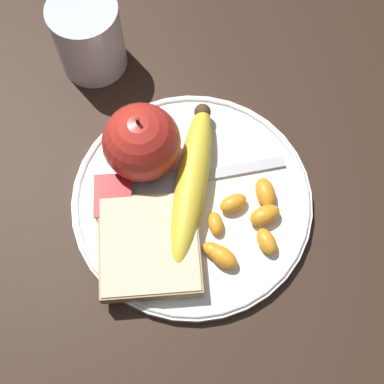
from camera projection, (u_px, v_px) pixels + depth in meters
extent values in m
plane|color=#332116|center=(192.00, 203.00, 0.59)|extent=(3.00, 3.00, 0.00)
cylinder|color=white|center=(192.00, 201.00, 0.58)|extent=(0.26, 0.26, 0.01)
torus|color=white|center=(192.00, 199.00, 0.58)|extent=(0.26, 0.26, 0.01)
cylinder|color=silver|center=(88.00, 37.00, 0.62)|extent=(0.08, 0.08, 0.09)
cylinder|color=yellow|center=(90.00, 41.00, 0.62)|extent=(0.07, 0.07, 0.07)
sphere|color=red|center=(142.00, 143.00, 0.56)|extent=(0.08, 0.08, 0.08)
cylinder|color=brown|center=(137.00, 121.00, 0.52)|extent=(0.00, 0.00, 0.01)
ellipsoid|color=yellow|center=(190.00, 183.00, 0.57)|extent=(0.19, 0.07, 0.03)
sphere|color=#473319|center=(202.00, 112.00, 0.60)|extent=(0.02, 0.02, 0.02)
cube|color=tan|center=(150.00, 246.00, 0.55)|extent=(0.11, 0.11, 0.02)
cube|color=beige|center=(150.00, 246.00, 0.55)|extent=(0.11, 0.10, 0.02)
cube|color=silver|center=(233.00, 171.00, 0.59)|extent=(0.03, 0.12, 0.00)
cube|color=silver|center=(158.00, 184.00, 0.58)|extent=(0.03, 0.05, 0.00)
cube|color=silver|center=(114.00, 199.00, 0.57)|extent=(0.05, 0.04, 0.02)
cube|color=#B21E1E|center=(113.00, 196.00, 0.56)|extent=(0.05, 0.04, 0.00)
ellipsoid|color=orange|center=(214.00, 251.00, 0.55)|extent=(0.03, 0.03, 0.01)
ellipsoid|color=orange|center=(233.00, 203.00, 0.57)|extent=(0.03, 0.03, 0.02)
ellipsoid|color=orange|center=(215.00, 223.00, 0.56)|extent=(0.03, 0.02, 0.01)
ellipsoid|color=orange|center=(223.00, 257.00, 0.54)|extent=(0.04, 0.04, 0.02)
ellipsoid|color=orange|center=(267.00, 241.00, 0.55)|extent=(0.03, 0.03, 0.02)
ellipsoid|color=orange|center=(265.00, 194.00, 0.57)|extent=(0.04, 0.03, 0.02)
ellipsoid|color=orange|center=(265.00, 215.00, 0.56)|extent=(0.03, 0.04, 0.02)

